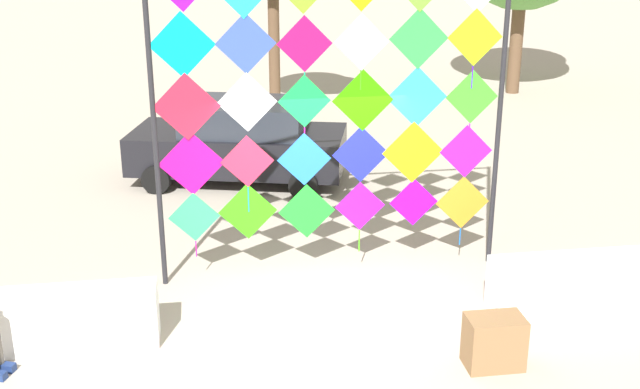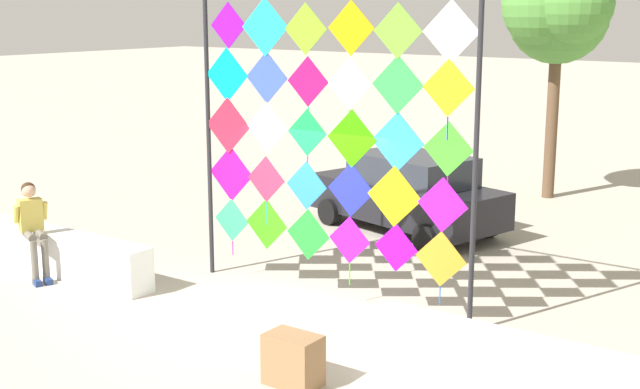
# 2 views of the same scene
# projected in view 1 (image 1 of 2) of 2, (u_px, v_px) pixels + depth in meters

# --- Properties ---
(ground) EXTENTS (120.00, 120.00, 0.00)m
(ground) POSITION_uv_depth(u_px,v_px,m) (324.00, 309.00, 10.25)
(ground) COLOR #ADA393
(plaza_ledge_right) EXTENTS (3.68, 0.48, 0.71)m
(plaza_ledge_right) POSITION_uv_depth(u_px,v_px,m) (629.00, 279.00, 10.28)
(plaza_ledge_right) COLOR white
(plaza_ledge_right) RESTS_ON ground
(kite_display_rack) EXTENTS (4.68, 0.10, 4.49)m
(kite_display_rack) POSITION_uv_depth(u_px,v_px,m) (332.00, 92.00, 10.40)
(kite_display_rack) COLOR #232328
(kite_display_rack) RESTS_ON ground
(parked_car) EXTENTS (4.18, 2.62, 1.51)m
(parked_car) POSITION_uv_depth(u_px,v_px,m) (240.00, 141.00, 14.75)
(parked_car) COLOR black
(parked_car) RESTS_ON ground
(cardboard_box_large) EXTENTS (0.64, 0.41, 0.60)m
(cardboard_box_large) POSITION_uv_depth(u_px,v_px,m) (494.00, 342.00, 8.90)
(cardboard_box_large) COLOR olive
(cardboard_box_large) RESTS_ON ground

